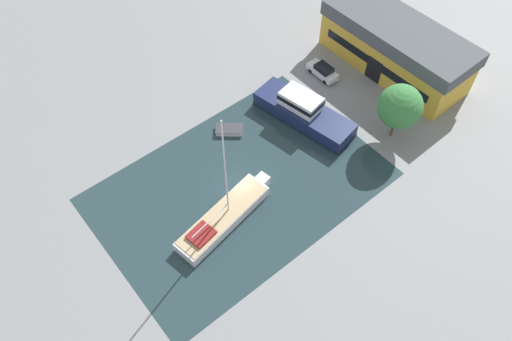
{
  "coord_description": "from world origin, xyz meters",
  "views": [
    {
      "loc": [
        25.88,
        -18.97,
        45.96
      ],
      "look_at": [
        0.0,
        2.35,
        1.0
      ],
      "focal_mm": 35.0,
      "sensor_mm": 36.0,
      "label": 1
    }
  ],
  "objects_px": {
    "motor_cruiser": "(303,111)",
    "small_dinghy": "(229,130)",
    "quay_tree_near_building": "(400,107)",
    "sailboat_moored": "(224,217)",
    "warehouse_building": "(396,47)",
    "parked_car": "(323,71)"
  },
  "relations": [
    {
      "from": "warehouse_building",
      "to": "small_dinghy",
      "type": "distance_m",
      "value": 24.7
    },
    {
      "from": "warehouse_building",
      "to": "small_dinghy",
      "type": "xyz_separation_m",
      "value": [
        -4.69,
        -24.06,
        -3.11
      ]
    },
    {
      "from": "warehouse_building",
      "to": "motor_cruiser",
      "type": "height_order",
      "value": "warehouse_building"
    },
    {
      "from": "quay_tree_near_building",
      "to": "sailboat_moored",
      "type": "relative_size",
      "value": 0.5
    },
    {
      "from": "quay_tree_near_building",
      "to": "small_dinghy",
      "type": "height_order",
      "value": "quay_tree_near_building"
    },
    {
      "from": "motor_cruiser",
      "to": "small_dinghy",
      "type": "bearing_deg",
      "value": 142.9
    },
    {
      "from": "warehouse_building",
      "to": "parked_car",
      "type": "xyz_separation_m",
      "value": [
        -4.64,
        -8.38,
        -2.57
      ]
    },
    {
      "from": "quay_tree_near_building",
      "to": "sailboat_moored",
      "type": "bearing_deg",
      "value": -98.12
    },
    {
      "from": "warehouse_building",
      "to": "parked_car",
      "type": "distance_m",
      "value": 9.92
    },
    {
      "from": "quay_tree_near_building",
      "to": "parked_car",
      "type": "xyz_separation_m",
      "value": [
        -12.88,
        0.93,
        -4.12
      ]
    },
    {
      "from": "sailboat_moored",
      "to": "quay_tree_near_building",
      "type": "bearing_deg",
      "value": 72.05
    },
    {
      "from": "warehouse_building",
      "to": "sailboat_moored",
      "type": "height_order",
      "value": "sailboat_moored"
    },
    {
      "from": "warehouse_building",
      "to": "sailboat_moored",
      "type": "relative_size",
      "value": 1.36
    },
    {
      "from": "parked_car",
      "to": "small_dinghy",
      "type": "xyz_separation_m",
      "value": [
        -0.05,
        -15.67,
        -0.54
      ]
    },
    {
      "from": "sailboat_moored",
      "to": "warehouse_building",
      "type": "bearing_deg",
      "value": 88.96
    },
    {
      "from": "quay_tree_near_building",
      "to": "parked_car",
      "type": "relative_size",
      "value": 1.69
    },
    {
      "from": "sailboat_moored",
      "to": "small_dinghy",
      "type": "xyz_separation_m",
      "value": [
        -9.67,
        8.12,
        -0.45
      ]
    },
    {
      "from": "small_dinghy",
      "to": "motor_cruiser",
      "type": "bearing_deg",
      "value": 103.53
    },
    {
      "from": "motor_cruiser",
      "to": "small_dinghy",
      "type": "relative_size",
      "value": 3.73
    },
    {
      "from": "quay_tree_near_building",
      "to": "small_dinghy",
      "type": "relative_size",
      "value": 2.06
    },
    {
      "from": "parked_car",
      "to": "sailboat_moored",
      "type": "relative_size",
      "value": 0.3
    },
    {
      "from": "parked_car",
      "to": "sailboat_moored",
      "type": "xyz_separation_m",
      "value": [
        9.62,
        -23.79,
        -0.09
      ]
    }
  ]
}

